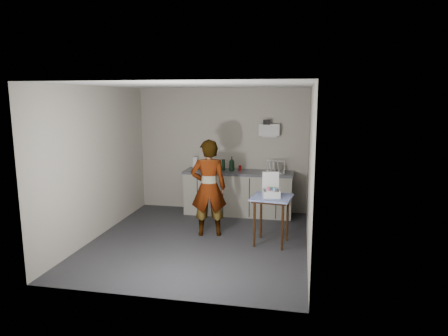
% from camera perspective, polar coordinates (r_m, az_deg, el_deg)
% --- Properties ---
extents(ground, '(4.00, 4.00, 0.00)m').
position_cam_1_polar(ground, '(6.91, -3.56, -10.34)').
color(ground, '#26262A').
rests_on(ground, ground).
extents(wall_back, '(3.60, 0.02, 2.60)m').
position_cam_1_polar(wall_back, '(8.49, -0.28, 2.59)').
color(wall_back, beige).
rests_on(wall_back, ground).
extents(wall_right, '(0.02, 4.00, 2.60)m').
position_cam_1_polar(wall_right, '(6.36, 12.11, -0.20)').
color(wall_right, beige).
rests_on(wall_right, ground).
extents(wall_left, '(0.02, 4.00, 2.60)m').
position_cam_1_polar(wall_left, '(7.23, -17.53, 0.78)').
color(wall_left, beige).
rests_on(wall_left, ground).
extents(ceiling, '(3.60, 4.00, 0.01)m').
position_cam_1_polar(ceiling, '(6.48, -3.81, 11.69)').
color(ceiling, white).
rests_on(ceiling, wall_back).
extents(kitchen_counter, '(2.24, 0.62, 0.91)m').
position_cam_1_polar(kitchen_counter, '(8.30, 2.05, -3.73)').
color(kitchen_counter, black).
rests_on(kitchen_counter, ground).
extents(wall_shelf, '(0.42, 0.18, 0.37)m').
position_cam_1_polar(wall_shelf, '(8.24, 6.48, 5.41)').
color(wall_shelf, white).
rests_on(wall_shelf, ground).
extents(side_table, '(0.70, 0.70, 0.81)m').
position_cam_1_polar(side_table, '(6.62, 6.82, -4.94)').
color(side_table, '#351C0C').
rests_on(side_table, ground).
extents(standing_man, '(0.70, 0.55, 1.70)m').
position_cam_1_polar(standing_man, '(6.96, -2.21, -2.85)').
color(standing_man, '#B2A593').
rests_on(standing_man, ground).
extents(soap_bottle, '(0.15, 0.15, 0.30)m').
position_cam_1_polar(soap_bottle, '(8.18, 1.12, 0.60)').
color(soap_bottle, black).
rests_on(soap_bottle, kitchen_counter).
extents(soda_can, '(0.06, 0.06, 0.11)m').
position_cam_1_polar(soda_can, '(8.25, 2.30, 0.00)').
color(soda_can, red).
rests_on(soda_can, kitchen_counter).
extents(dark_bottle, '(0.07, 0.07, 0.23)m').
position_cam_1_polar(dark_bottle, '(8.26, -0.09, 0.45)').
color(dark_bottle, black).
rests_on(dark_bottle, kitchen_counter).
extents(paper_towel, '(0.15, 0.15, 0.27)m').
position_cam_1_polar(paper_towel, '(8.35, -4.14, 0.61)').
color(paper_towel, black).
rests_on(paper_towel, kitchen_counter).
extents(dish_rack, '(0.38, 0.29, 0.27)m').
position_cam_1_polar(dish_rack, '(8.07, 7.30, -0.26)').
color(dish_rack, white).
rests_on(dish_rack, kitchen_counter).
extents(bakery_box, '(0.32, 0.33, 0.39)m').
position_cam_1_polar(bakery_box, '(6.58, 6.75, -3.31)').
color(bakery_box, white).
rests_on(bakery_box, side_table).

